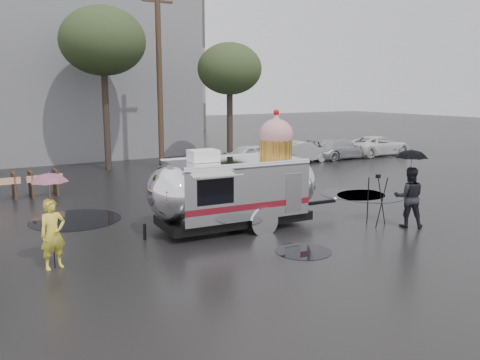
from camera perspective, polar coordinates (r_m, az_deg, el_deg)
ground at (r=13.43m, az=4.63°, el=-7.49°), size 120.00×120.00×0.00m
puddles at (r=17.80m, az=2.88°, el=-3.02°), size 13.26×8.36×0.01m
utility_pole at (r=26.33m, az=-9.03°, el=11.28°), size 1.60×0.28×9.00m
tree_mid at (r=26.53m, az=-15.16°, el=14.77°), size 4.20×4.20×8.03m
tree_right at (r=27.00m, az=-1.18°, el=12.30°), size 3.36×3.36×6.42m
barricade_row at (r=20.71m, az=-25.27°, el=-0.65°), size 4.30×0.80×1.00m
parked_cars at (r=29.72m, az=9.55°, el=3.59°), size 13.20×1.90×1.50m
airstream_trailer at (r=14.96m, az=-0.37°, el=-0.70°), size 6.56×2.62×3.54m
person_left at (r=12.37m, az=-20.27°, el=-5.71°), size 0.66×0.51×1.63m
umbrella_pink at (r=12.13m, az=-20.59°, el=-0.77°), size 1.03×1.03×2.25m
person_right at (r=15.86m, az=18.46°, el=-1.85°), size 0.98×0.92×1.81m
umbrella_black at (r=15.69m, az=18.67°, el=1.89°), size 1.18×1.18×2.35m
tripod at (r=15.77m, az=15.16°, el=-1.61°), size 0.62×0.63×1.57m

